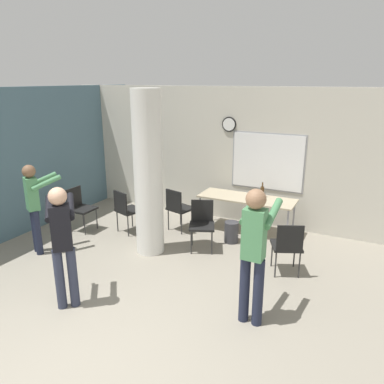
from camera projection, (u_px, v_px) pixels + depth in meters
name	position (u px, v px, depth m)	size (l,w,h in m)	color
ground_plane	(64.00, 375.00, 3.86)	(24.00, 24.00, 0.00)	gray
wall_left_accent	(16.00, 163.00, 7.09)	(0.12, 7.00, 2.80)	slate
wall_back	(237.00, 156.00, 7.79)	(8.00, 0.15, 2.80)	beige
support_pillar	(148.00, 174.00, 6.27)	(0.48, 0.48, 2.80)	silver
folding_table	(247.00, 200.00, 7.30)	(1.87, 0.66, 0.72)	tan
bottle_on_table	(262.00, 191.00, 7.28)	(0.07, 0.07, 0.30)	#4C3319
waste_bin	(231.00, 232.00, 6.97)	(0.26, 0.26, 0.40)	#38383D
chair_near_pillar	(126.00, 208.00, 7.32)	(0.56, 0.56, 0.87)	black
chair_table_left	(178.00, 206.00, 7.42)	(0.54, 0.54, 0.87)	black
chair_by_left_wall	(80.00, 206.00, 7.46)	(0.44, 0.44, 0.87)	black
chair_table_front	(202.00, 222.00, 6.63)	(0.58, 0.58, 0.87)	black
chair_mid_room	(287.00, 244.00, 5.72)	(0.58, 0.58, 0.87)	black
person_playing_side	(254.00, 246.00, 4.44)	(0.38, 0.69, 1.74)	#1E2338
person_playing_front	(62.00, 238.00, 4.78)	(0.64, 0.64, 1.67)	#2D3347
person_watching_back	(34.00, 202.00, 6.35)	(0.53, 0.64, 1.58)	#1E2338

